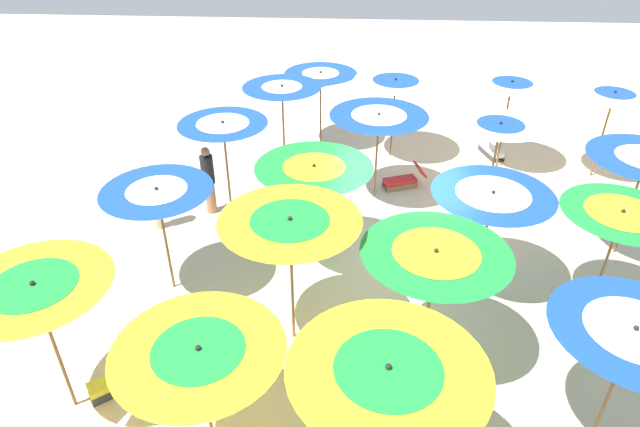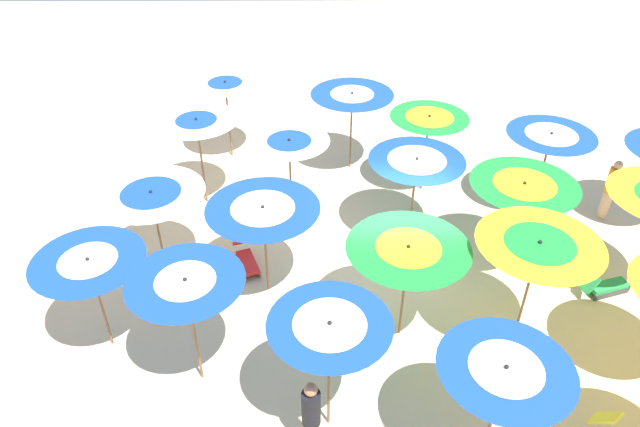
% 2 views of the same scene
% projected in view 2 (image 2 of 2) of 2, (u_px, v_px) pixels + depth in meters
% --- Properties ---
extents(ground, '(42.26, 42.26, 0.04)m').
position_uv_depth(ground, '(393.00, 278.00, 13.22)').
color(ground, beige).
extents(beach_umbrella_0, '(2.03, 2.03, 2.20)m').
position_uv_depth(beach_umbrella_0, '(90.00, 269.00, 10.51)').
color(beach_umbrella_0, brown).
rests_on(beach_umbrella_0, ground).
extents(beach_umbrella_1, '(1.97, 1.97, 2.47)m').
position_uv_depth(beach_umbrella_1, '(186.00, 288.00, 9.66)').
color(beach_umbrella_1, brown).
rests_on(beach_umbrella_1, ground).
extents(beach_umbrella_2, '(1.92, 1.92, 2.48)m').
position_uv_depth(beach_umbrella_2, '(330.00, 334.00, 8.91)').
color(beach_umbrella_2, brown).
rests_on(beach_umbrella_2, ground).
extents(beach_umbrella_3, '(2.00, 2.00, 2.27)m').
position_uv_depth(beach_umbrella_3, '(504.00, 377.00, 8.49)').
color(beach_umbrella_3, brown).
rests_on(beach_umbrella_3, ground).
extents(beach_umbrella_5, '(2.22, 2.22, 2.27)m').
position_uv_depth(beach_umbrella_5, '(152.00, 201.00, 12.13)').
color(beach_umbrella_5, brown).
rests_on(beach_umbrella_5, ground).
extents(beach_umbrella_6, '(2.30, 2.30, 2.23)m').
position_uv_depth(beach_umbrella_6, '(263.00, 216.00, 11.75)').
color(beach_umbrella_6, brown).
rests_on(beach_umbrella_6, ground).
extents(beach_umbrella_7, '(2.28, 2.28, 2.27)m').
position_uv_depth(beach_umbrella_7, '(408.00, 256.00, 10.69)').
color(beach_umbrella_7, brown).
rests_on(beach_umbrella_7, ground).
extents(beach_umbrella_8, '(2.24, 2.24, 2.53)m').
position_uv_depth(beach_umbrella_8, '(538.00, 251.00, 10.37)').
color(beach_umbrella_8, brown).
rests_on(beach_umbrella_8, ground).
extents(beach_umbrella_10, '(2.08, 2.08, 2.45)m').
position_uv_depth(beach_umbrella_10, '(197.00, 126.00, 14.36)').
color(beach_umbrella_10, brown).
rests_on(beach_umbrella_10, ground).
extents(beach_umbrella_11, '(1.92, 1.92, 2.27)m').
position_uv_depth(beach_umbrella_11, '(289.00, 147.00, 13.88)').
color(beach_umbrella_11, brown).
rests_on(beach_umbrella_11, ground).
extents(beach_umbrella_12, '(2.20, 2.20, 2.17)m').
position_uv_depth(beach_umbrella_12, '(416.00, 166.00, 13.36)').
color(beach_umbrella_12, brown).
rests_on(beach_umbrella_12, ground).
extents(beach_umbrella_13, '(2.26, 2.26, 2.32)m').
position_uv_depth(beach_umbrella_13, '(523.00, 191.00, 12.27)').
color(beach_umbrella_13, brown).
rests_on(beach_umbrella_13, ground).
extents(beach_umbrella_15, '(1.96, 1.96, 2.37)m').
position_uv_depth(beach_umbrella_15, '(226.00, 89.00, 16.36)').
color(beach_umbrella_15, brown).
rests_on(beach_umbrella_15, ground).
extents(beach_umbrella_16, '(2.24, 2.24, 2.33)m').
position_uv_depth(beach_umbrella_16, '(352.00, 101.00, 15.85)').
color(beach_umbrella_16, brown).
rests_on(beach_umbrella_16, ground).
extents(beach_umbrella_17, '(2.01, 2.01, 2.22)m').
position_uv_depth(beach_umbrella_17, '(429.00, 124.00, 14.98)').
color(beach_umbrella_17, brown).
rests_on(beach_umbrella_17, ground).
extents(beach_umbrella_18, '(2.13, 2.13, 2.22)m').
position_uv_depth(beach_umbrella_18, '(550.00, 141.00, 14.25)').
color(beach_umbrella_18, brown).
rests_on(beach_umbrella_18, ground).
extents(lounger_1, '(1.16, 0.62, 0.60)m').
position_uv_depth(lounger_1, '(605.00, 286.00, 12.68)').
color(lounger_1, '#333338').
rests_on(lounger_1, ground).
extents(lounger_2, '(0.73, 1.16, 0.62)m').
position_uv_depth(lounger_2, '(247.00, 259.00, 13.39)').
color(lounger_2, olive).
rests_on(lounger_2, ground).
extents(lounger_3, '(1.29, 0.67, 0.62)m').
position_uv_depth(lounger_3, '(178.00, 196.00, 15.47)').
color(lounger_3, '#333338').
rests_on(lounger_3, ground).
extents(beachgoer_1, '(0.30, 0.30, 1.63)m').
position_uv_depth(beachgoer_1, '(610.00, 189.00, 14.58)').
color(beachgoer_1, '#D8A87F').
rests_on(beachgoer_1, ground).
extents(beachgoer_2, '(0.30, 0.30, 1.69)m').
position_uv_depth(beachgoer_2, '(311.00, 418.00, 9.24)').
color(beachgoer_2, '#A3704C').
rests_on(beachgoer_2, ground).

